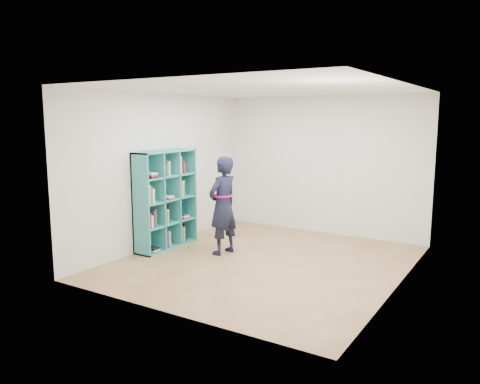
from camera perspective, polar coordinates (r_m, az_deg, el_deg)
The scene contains 9 objects.
floor at distance 7.26m, azimuth 2.96°, elevation -8.47°, with size 4.50×4.50×0.00m, color brown.
ceiling at distance 6.94m, azimuth 3.14°, elevation 12.46°, with size 4.50×4.50×0.00m, color white.
wall_left at distance 8.14m, azimuth -9.39°, elevation 2.67°, with size 0.02×4.50×2.60m, color silver.
wall_right at distance 6.28m, azimuth 19.24°, elevation 0.45°, with size 0.02×4.50×2.60m, color silver.
wall_back at distance 9.01m, azimuth 9.99°, elevation 3.25°, with size 4.00×0.02×2.60m, color silver.
wall_front at distance 5.15m, azimuth -9.13°, elevation -0.94°, with size 4.00×0.02×2.60m, color silver.
bookshelf at distance 7.97m, azimuth -9.22°, elevation -0.99°, with size 0.36×1.24×1.65m.
person at distance 7.51m, azimuth -2.10°, elevation -1.64°, with size 0.46×0.63×1.59m.
smartphone at distance 7.63m, azimuth -2.51°, elevation -0.68°, with size 0.02×0.09×0.12m.
Camera 1 is at (3.34, -6.07, 2.18)m, focal length 35.00 mm.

